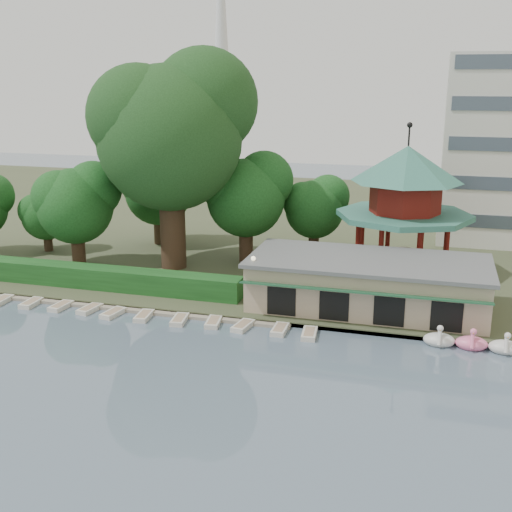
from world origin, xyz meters
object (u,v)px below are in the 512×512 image
at_px(dock, 88,304).
at_px(pavilion, 405,197).
at_px(boathouse, 368,283).
at_px(big_tree, 172,126).

relative_size(dock, pavilion, 2.52).
bearing_deg(boathouse, big_tree, 161.65).
bearing_deg(pavilion, dock, -148.34).
height_order(boathouse, pavilion, pavilion).
relative_size(pavilion, big_tree, 0.66).
distance_m(boathouse, pavilion, 11.43).
xyz_separation_m(dock, big_tree, (3.18, 11.01, 13.50)).
bearing_deg(big_tree, pavilion, 10.31).
bearing_deg(big_tree, boathouse, -18.35).
distance_m(pavilion, big_tree, 22.03).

